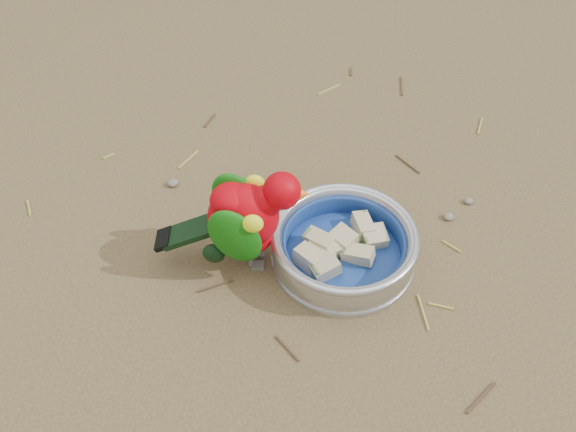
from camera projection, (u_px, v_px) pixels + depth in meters
ground at (359, 256)px, 0.97m from camera, size 60.00×60.00×0.00m
food_bowl at (343, 257)px, 0.96m from camera, size 0.21×0.21×0.02m
bowl_wall at (344, 244)px, 0.94m from camera, size 0.21×0.21×0.04m
fruit_wedges at (344, 247)px, 0.94m from camera, size 0.13×0.13×0.03m
lory_parrot at (247, 223)px, 0.91m from camera, size 0.22×0.20×0.17m
ground_debris at (313, 245)px, 0.98m from camera, size 0.90×0.80×0.01m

